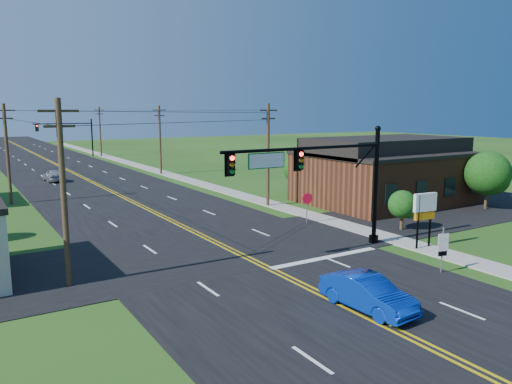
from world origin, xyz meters
TOP-DOWN VIEW (x-y plane):
  - ground at (0.00, 0.00)m, footprint 260.00×260.00m
  - road_main at (0.00, 50.00)m, footprint 16.00×220.00m
  - road_cross at (0.00, 12.00)m, footprint 70.00×10.00m
  - sidewalk at (10.50, 40.00)m, footprint 2.00×160.00m
  - signal_mast_main at (4.34, 8.00)m, footprint 11.30×0.60m
  - signal_mast_far at (4.44, 80.00)m, footprint 10.98×0.60m
  - brick_building at (20.00, 18.00)m, footprint 14.20×11.20m
  - utility_pole_left_a at (-9.50, 10.00)m, footprint 1.80×0.28m
  - utility_pole_left_b at (-9.50, 35.00)m, footprint 1.80×0.28m
  - utility_pole_right_a at (9.80, 22.00)m, footprint 1.80×0.28m
  - utility_pole_right_b at (9.80, 48.00)m, footprint 1.80×0.28m
  - utility_pole_right_c at (9.80, 78.00)m, footprint 1.80×0.28m
  - tree_right_front at (25.00, 11.00)m, footprint 3.80×3.80m
  - tree_right_back at (16.00, 26.00)m, footprint 3.00×3.00m
  - shrub_corner at (13.00, 9.50)m, footprint 2.00×2.00m
  - blue_car at (0.69, 0.21)m, footprint 1.85×4.56m
  - distant_car at (-3.66, 48.02)m, footprint 1.92×4.35m
  - route_sign at (7.50, 1.78)m, footprint 0.60×0.21m
  - stop_sign at (8.50, 14.62)m, footprint 0.81×0.29m
  - pylon_sign at (10.50, 5.51)m, footprint 1.69×0.40m

SIDE VIEW (x-z plane):
  - ground at x=0.00m, z-range 0.00..0.00m
  - road_main at x=0.00m, z-range 0.00..0.04m
  - road_cross at x=0.00m, z-range 0.00..0.04m
  - sidewalk at x=10.50m, z-range 0.00..0.08m
  - distant_car at x=-3.66m, z-range 0.00..1.46m
  - blue_car at x=0.69m, z-range 0.00..1.47m
  - route_sign at x=7.50m, z-range 0.20..2.66m
  - stop_sign at x=8.50m, z-range 0.52..2.87m
  - shrub_corner at x=13.00m, z-range 0.42..3.28m
  - brick_building at x=20.00m, z-range 0.00..4.70m
  - pylon_sign at x=10.50m, z-range 0.79..4.24m
  - tree_right_back at x=16.00m, z-range 0.55..4.65m
  - tree_right_front at x=25.00m, z-range 0.60..5.60m
  - signal_mast_far at x=4.44m, z-range 0.81..8.29m
  - utility_pole_left_a at x=-9.50m, z-range 0.22..9.22m
  - utility_pole_left_b at x=-9.50m, z-range 0.22..9.22m
  - utility_pole_right_a at x=9.80m, z-range 0.22..9.22m
  - utility_pole_right_b at x=9.80m, z-range 0.22..9.22m
  - utility_pole_right_c at x=9.80m, z-range 0.22..9.22m
  - signal_mast_main at x=4.34m, z-range 1.01..8.49m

